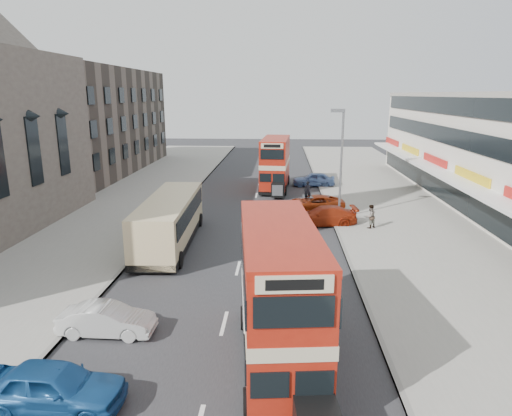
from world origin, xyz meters
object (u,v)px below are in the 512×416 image
at_px(bus_main, 279,297).
at_px(bus_second, 275,163).
at_px(car_right_a, 324,216).
at_px(street_lamp, 340,156).
at_px(pedestrian_near, 370,216).
at_px(car_left_near, 54,387).
at_px(car_left_front, 107,320).
at_px(car_right_c, 314,179).
at_px(cyclist, 308,197).
at_px(coach, 170,219).
at_px(car_right_b, 315,204).

relative_size(bus_main, bus_second, 0.98).
bearing_deg(bus_second, car_right_a, 110.09).
height_order(street_lamp, pedestrian_near, street_lamp).
distance_m(car_left_near, car_left_front, 4.26).
xyz_separation_m(bus_second, car_right_c, (3.89, 1.54, -1.83)).
bearing_deg(cyclist, car_left_front, -110.42).
height_order(coach, car_right_a, coach).
bearing_deg(car_right_a, car_right_c, 173.55).
height_order(street_lamp, bus_main, street_lamp).
bearing_deg(street_lamp, car_right_c, 94.28).
bearing_deg(coach, car_left_near, -91.67).
distance_m(bus_main, car_right_c, 31.41).
bearing_deg(bus_main, car_right_a, -106.14).
relative_size(street_lamp, car_left_front, 2.20).
relative_size(coach, car_right_a, 2.23).
xyz_separation_m(car_right_c, cyclist, (-1.05, -7.76, -0.06)).
bearing_deg(car_right_b, bus_second, -164.14).
distance_m(coach, cyclist, 14.31).
relative_size(bus_main, car_left_near, 2.07).
xyz_separation_m(street_lamp, bus_second, (-4.83, 10.99, -2.24)).
distance_m(bus_main, bus_second, 29.65).
bearing_deg(cyclist, car_right_a, -80.69).
distance_m(street_lamp, car_right_b, 5.02).
relative_size(car_right_b, pedestrian_near, 2.83).
xyz_separation_m(bus_second, car_left_near, (-6.09, -32.35, -1.83)).
distance_m(car_right_a, pedestrian_near, 3.27).
height_order(car_left_near, car_right_c, car_left_near).
height_order(car_left_near, pedestrian_near, pedestrian_near).
relative_size(car_left_near, car_right_a, 0.90).
xyz_separation_m(coach, car_right_c, (10.15, 18.77, -0.91)).
bearing_deg(bus_main, bus_second, -94.88).
xyz_separation_m(street_lamp, car_left_near, (-10.92, -21.36, -4.07)).
bearing_deg(car_left_front, car_right_c, -17.91).
distance_m(bus_main, car_left_front, 7.12).
xyz_separation_m(coach, pedestrian_near, (13.00, 3.78, -0.64)).
relative_size(bus_second, car_right_b, 1.89).
bearing_deg(car_right_c, car_left_front, -14.81).
distance_m(car_right_c, cyclist, 7.83).
bearing_deg(car_right_b, bus_main, -12.34).
height_order(coach, car_left_near, coach).
height_order(coach, cyclist, coach).
height_order(car_left_front, cyclist, cyclist).
relative_size(coach, pedestrian_near, 6.30).
distance_m(coach, pedestrian_near, 13.55).
relative_size(bus_second, pedestrian_near, 5.36).
distance_m(car_right_a, car_right_b, 3.83).
height_order(car_right_a, car_right_b, car_right_a).
distance_m(car_left_near, car_right_b, 25.52).
bearing_deg(car_right_a, street_lamp, 134.92).
bearing_deg(car_right_a, cyclist, -178.03).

